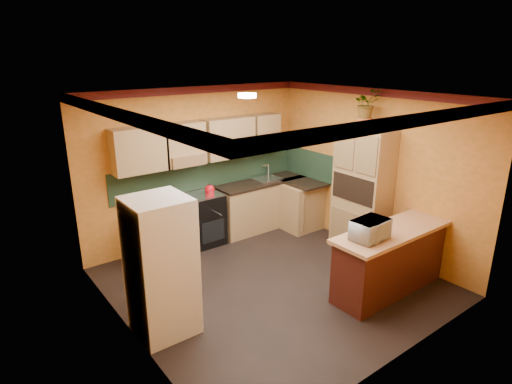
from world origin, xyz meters
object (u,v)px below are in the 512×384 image
base_cabinets_back (234,212)px  stove (204,219)px  fridge (161,267)px  breakfast_bar (389,262)px  microwave (370,229)px  pantry (362,192)px

base_cabinets_back → stove: size_ratio=4.01×
fridge → breakfast_bar: size_ratio=0.94×
base_cabinets_back → microwave: microwave is taller
fridge → breakfast_bar: bearing=-20.2°
breakfast_bar → microwave: size_ratio=3.69×
base_cabinets_back → microwave: bearing=-87.8°
fridge → microwave: bearing=-24.0°
stove → fridge: 2.55m
base_cabinets_back → fridge: bearing=-140.8°
pantry → breakfast_bar: bearing=-121.6°
fridge → breakfast_bar: 3.14m
pantry → breakfast_bar: pantry is taller
stove → fridge: (-1.68, -1.87, 0.39)m
stove → microwave: size_ratio=1.86×
fridge → stove: bearing=48.2°
stove → breakfast_bar: (1.24, -2.95, -0.02)m
base_cabinets_back → stove: (-0.62, -0.00, 0.02)m
stove → pantry: size_ratio=0.43×
base_cabinets_back → pantry: bearing=-54.9°
base_cabinets_back → pantry: pantry is taller
breakfast_bar → microwave: 0.80m
base_cabinets_back → fridge: (-2.30, -1.87, 0.41)m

